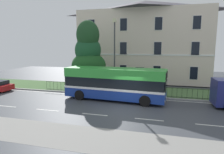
# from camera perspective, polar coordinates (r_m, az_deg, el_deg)

# --- Properties ---
(ground_plane) EXTENTS (60.00, 56.00, 0.18)m
(ground_plane) POSITION_cam_1_polar(r_m,az_deg,el_deg) (17.06, 4.62, -8.36)
(ground_plane) COLOR #3E4147
(georgian_townhouse) EXTENTS (18.01, 9.14, 11.51)m
(georgian_townhouse) POSITION_cam_1_polar(r_m,az_deg,el_deg) (30.31, 9.24, 10.42)
(georgian_townhouse) COLOR beige
(georgian_townhouse) RESTS_ON ground_plane
(iron_verge_railing) EXTENTS (19.82, 0.04, 0.97)m
(iron_verge_railing) POSITION_cam_1_polar(r_m,az_deg,el_deg) (20.17, 5.80, -3.79)
(iron_verge_railing) COLOR black
(iron_verge_railing) RESTS_ON ground_plane
(evergreen_tree) EXTENTS (4.55, 4.55, 8.20)m
(evergreen_tree) POSITION_cam_1_polar(r_m,az_deg,el_deg) (23.13, -6.72, 3.87)
(evergreen_tree) COLOR #423328
(evergreen_tree) RESTS_ON ground_plane
(single_decker_bus) EXTENTS (9.57, 3.15, 3.02)m
(single_decker_bus) POSITION_cam_1_polar(r_m,az_deg,el_deg) (18.49, 0.78, -1.84)
(single_decker_bus) COLOR navy
(single_decker_bus) RESTS_ON ground_plane
(street_lamp_post) EXTENTS (0.36, 0.24, 7.71)m
(street_lamp_post) POSITION_cam_1_polar(r_m,az_deg,el_deg) (20.67, 0.74, 7.35)
(street_lamp_post) COLOR #333338
(street_lamp_post) RESTS_ON ground_plane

